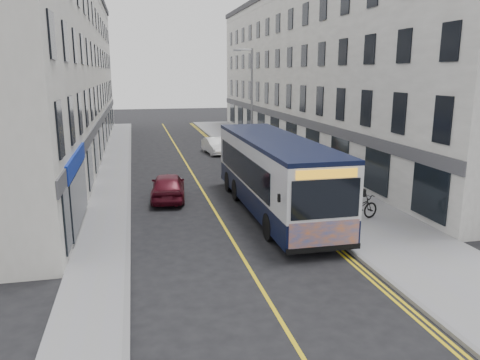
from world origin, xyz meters
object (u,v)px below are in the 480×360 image
city_bus (274,172)px  car_maroon (168,186)px  bicycle (358,208)px  streetlamp (251,104)px  pedestrian_far (269,150)px  car_white (215,146)px  pedestrian_near (308,156)px

city_bus → car_maroon: city_bus is taller
city_bus → bicycle: 4.12m
streetlamp → car_maroon: streetlamp is taller
city_bus → car_maroon: bearing=144.6°
streetlamp → pedestrian_far: bearing=41.8°
pedestrian_far → car_white: bearing=109.6°
bicycle → pedestrian_near: size_ratio=1.08×
pedestrian_near → car_white: pedestrian_near is taller
pedestrian_near → bicycle: bearing=-106.6°
pedestrian_near → car_maroon: 10.59m
bicycle → car_white: (-3.05, 19.08, -0.04)m
car_white → car_maroon: (-4.77, -13.41, 0.08)m
pedestrian_far → streetlamp: bearing=-152.9°
bicycle → car_white: size_ratio=0.55×
city_bus → pedestrian_far: city_bus is taller
city_bus → pedestrian_near: (4.80, 8.04, -0.82)m
car_maroon → pedestrian_far: bearing=-126.6°
pedestrian_far → car_maroon: (-7.94, -8.74, -0.23)m
bicycle → car_white: car_white is taller
streetlamp → city_bus: (-1.50, -10.48, -2.45)m
streetlamp → pedestrian_near: (3.30, -2.43, -3.28)m
pedestrian_near → pedestrian_far: 4.30m
pedestrian_far → car_white: 5.65m
pedestrian_far → pedestrian_near: bearing=-83.7°
pedestrian_far → car_maroon: size_ratio=0.39×
streetlamp → car_white: streetlamp is taller
streetlamp → pedestrian_near: size_ratio=4.05×
bicycle → streetlamp: bearing=-7.1°
pedestrian_far → city_bus: bearing=-119.7°
pedestrian_near → car_white: (-4.71, 8.68, -0.47)m
bicycle → car_maroon: bearing=39.7°
pedestrian_far → bicycle: bearing=-105.1°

